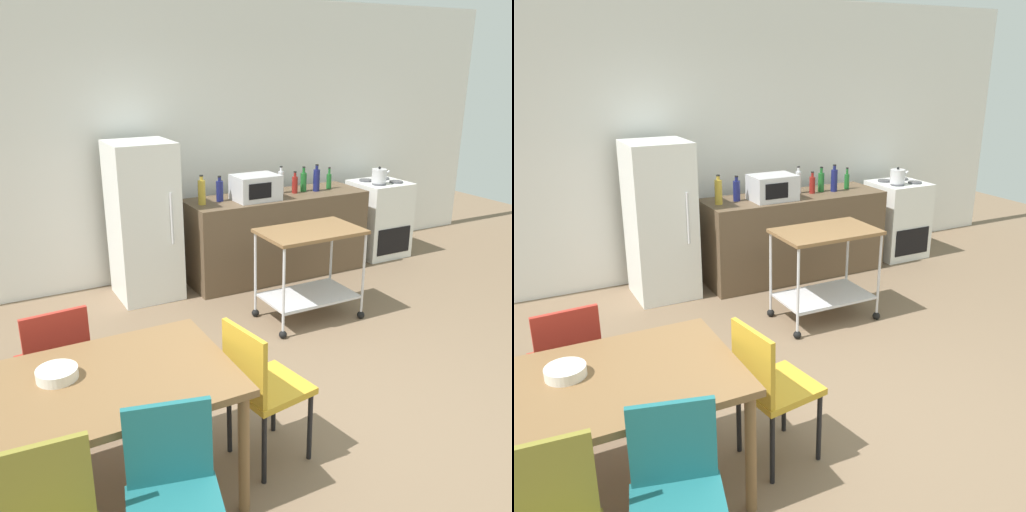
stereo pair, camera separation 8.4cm
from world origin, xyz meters
TOP-DOWN VIEW (x-y plane):
  - ground_plane at (0.00, 0.00)m, footprint 12.00×12.00m
  - back_wall at (0.00, 3.20)m, footprint 8.40×0.12m
  - kitchen_counter at (0.90, 2.60)m, footprint 2.00×0.64m
  - dining_table at (-1.71, 0.03)m, footprint 1.50×0.90m
  - chair_mustard at (-0.75, -0.05)m, footprint 0.46×0.46m
  - chair_teal at (-1.49, -0.63)m, footprint 0.48×0.48m
  - chair_red at (-1.73, 0.76)m, footprint 0.43×0.43m
  - stove_oven at (2.35, 2.62)m, footprint 0.60×0.61m
  - refrigerator at (-0.55, 2.70)m, footprint 0.60×0.63m
  - kitchen_cart at (0.59, 1.47)m, footprint 0.91×0.57m
  - bottle_sesame_oil at (0.03, 2.60)m, footprint 0.08×0.08m
  - bottle_soy_sauce at (0.25, 2.64)m, footprint 0.07×0.07m
  - microwave at (0.60, 2.52)m, footprint 0.46×0.35m
  - bottle_hot_sauce at (0.99, 2.67)m, footprint 0.06×0.06m
  - bottle_wine at (1.12, 2.60)m, footprint 0.06×0.06m
  - bottle_sparkling_water at (1.26, 2.63)m, footprint 0.07×0.07m
  - bottle_vinegar at (1.39, 2.57)m, footprint 0.07×0.07m
  - bottle_olive_oil at (1.58, 2.61)m, footprint 0.06×0.06m
  - fruit_bowl at (-1.80, 0.15)m, footprint 0.21×0.21m
  - kettle at (2.23, 2.52)m, footprint 0.24×0.17m

SIDE VIEW (x-z plane):
  - ground_plane at x=0.00m, z-range 0.00..0.00m
  - kitchen_counter at x=0.90m, z-range 0.00..0.90m
  - stove_oven at x=2.35m, z-range -0.01..0.91m
  - chair_mustard at x=-0.75m, z-range 0.07..0.96m
  - chair_teal at x=-1.49m, z-range 0.07..0.96m
  - chair_red at x=-1.73m, z-range 0.07..0.96m
  - kitchen_cart at x=0.59m, z-range 0.15..1.00m
  - dining_table at x=-1.71m, z-range 0.30..1.05m
  - refrigerator at x=-0.55m, z-range 0.00..1.55m
  - fruit_bowl at x=-1.80m, z-range 0.75..0.81m
  - bottle_olive_oil at x=1.58m, z-range 0.87..1.11m
  - bottle_wine at x=1.12m, z-range 0.88..1.12m
  - kettle at x=2.23m, z-range 0.91..1.10m
  - bottle_soy_sauce at x=0.25m, z-range 0.88..1.14m
  - bottle_sparkling_water at x=1.26m, z-range 0.87..1.15m
  - bottle_hot_sauce at x=0.99m, z-range 0.88..1.17m
  - bottle_vinegar at x=1.39m, z-range 0.88..1.17m
  - bottle_sesame_oil at x=0.03m, z-range 0.88..1.18m
  - microwave at x=0.60m, z-range 0.90..1.16m
  - back_wall at x=0.00m, z-range 0.00..2.90m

